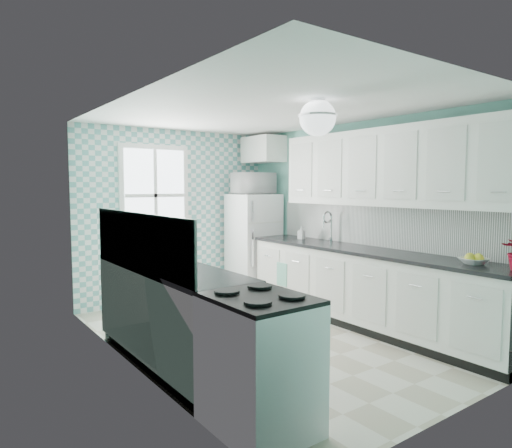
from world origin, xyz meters
TOP-DOWN VIEW (x-y plane):
  - floor at (0.00, 0.00)m, footprint 3.00×4.40m
  - ceiling at (0.00, 0.00)m, footprint 3.00×4.40m
  - wall_back at (0.00, 2.21)m, footprint 3.00×0.02m
  - wall_front at (0.00, -2.21)m, footprint 3.00×0.02m
  - wall_left at (-1.51, 0.00)m, footprint 0.02×4.40m
  - wall_right at (1.51, 0.00)m, footprint 0.02×4.40m
  - accent_wall at (0.00, 2.19)m, footprint 3.00×0.01m
  - window at (-0.35, 2.16)m, footprint 1.04×0.05m
  - backsplash_right at (1.49, -0.40)m, footprint 0.02×3.60m
  - backsplash_left at (-1.49, -0.07)m, footprint 0.02×2.15m
  - upper_cabinets_right at (1.33, -0.60)m, footprint 0.33×3.20m
  - upper_cabinet_fridge at (1.30, 1.83)m, footprint 0.40×0.74m
  - ceiling_light at (0.00, -0.80)m, footprint 0.34×0.34m
  - base_cabinets_right at (1.20, -0.40)m, footprint 0.60×3.60m
  - countertop_right at (1.19, -0.40)m, footprint 0.63×3.60m
  - base_cabinets_left at (-1.20, -0.07)m, footprint 0.60×2.15m
  - countertop_left at (-1.19, -0.07)m, footprint 0.63×2.15m
  - fridge at (1.11, 1.78)m, footprint 0.68×0.68m
  - stove at (-1.20, -1.50)m, footprint 0.61×0.77m
  - sink at (1.20, 0.38)m, footprint 0.53×0.45m
  - rug at (-0.08, 0.87)m, footprint 0.85×1.05m
  - dish_towel at (0.89, 0.80)m, footprint 0.05×0.21m
  - fruit_bowl at (1.20, -1.71)m, footprint 0.30×0.30m
  - soap_bottle at (1.25, 0.82)m, footprint 0.10×0.10m
  - microwave at (1.11, 1.78)m, footprint 0.61×0.43m

SIDE VIEW (x-z plane):
  - floor at x=0.00m, z-range -0.02..0.00m
  - rug at x=-0.08m, z-range 0.00..0.02m
  - base_cabinets_right at x=1.20m, z-range 0.00..0.90m
  - base_cabinets_left at x=-1.20m, z-range 0.00..0.90m
  - dish_towel at x=0.89m, z-range 0.32..0.64m
  - stove at x=-1.20m, z-range 0.02..0.95m
  - fridge at x=1.11m, z-range 0.00..1.56m
  - countertop_right at x=1.19m, z-range 0.90..0.94m
  - countertop_left at x=-1.19m, z-range 0.90..0.94m
  - sink at x=1.20m, z-range 0.66..1.20m
  - fruit_bowl at x=1.20m, z-range 0.94..1.00m
  - soap_bottle at x=1.25m, z-range 0.94..1.12m
  - backsplash_right at x=1.49m, z-range 0.94..1.45m
  - backsplash_left at x=-1.49m, z-range 0.94..1.45m
  - wall_back at x=0.00m, z-range 0.00..2.50m
  - wall_front at x=0.00m, z-range 0.00..2.50m
  - wall_left at x=-1.51m, z-range 0.00..2.50m
  - wall_right at x=1.51m, z-range 0.00..2.50m
  - accent_wall at x=0.00m, z-range 0.00..2.50m
  - window at x=-0.35m, z-range 0.83..2.27m
  - microwave at x=1.11m, z-range 1.56..1.89m
  - upper_cabinets_right at x=1.33m, z-range 1.45..2.35m
  - upper_cabinet_fridge at x=1.30m, z-range 2.05..2.45m
  - ceiling_light at x=0.00m, z-range 2.15..2.50m
  - ceiling at x=0.00m, z-range 2.50..2.52m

